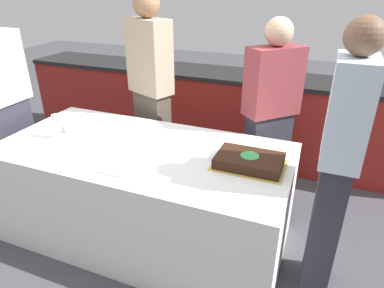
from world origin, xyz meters
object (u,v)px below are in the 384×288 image
at_px(wine_glass, 57,123).
at_px(person_seated_right, 337,167).
at_px(plate_stack, 78,124).
at_px(cake, 249,161).
at_px(person_cutting_cake, 270,119).
at_px(person_standing_back, 151,92).
at_px(person_seated_left, 5,108).

relative_size(wine_glass, person_seated_right, 0.11).
bearing_deg(plate_stack, cake, -3.15).
bearing_deg(wine_glass, plate_stack, 84.15).
distance_m(cake, person_cutting_cake, 0.68).
xyz_separation_m(plate_stack, person_standing_back, (0.33, 0.60, 0.12)).
height_order(wine_glass, person_seated_right, person_seated_right).
xyz_separation_m(plate_stack, person_cutting_cake, (1.37, 0.60, 0.02)).
bearing_deg(person_cutting_cake, wine_glass, -16.23).
bearing_deg(cake, person_seated_left, -178.99).
height_order(cake, plate_stack, plate_stack).
distance_m(plate_stack, person_standing_back, 0.69).
relative_size(cake, person_seated_left, 0.27).
bearing_deg(wine_glass, person_standing_back, 66.54).
xyz_separation_m(cake, wine_glass, (-1.39, -0.12, 0.09)).
height_order(person_cutting_cake, person_standing_back, person_standing_back).
bearing_deg(person_cutting_cake, person_standing_back, -46.09).
xyz_separation_m(person_seated_left, person_seated_right, (2.47, 0.00, -0.01)).
bearing_deg(wine_glass, person_cutting_cake, 29.86).
height_order(cake, person_seated_left, person_seated_left).
bearing_deg(person_standing_back, plate_stack, 84.47).
height_order(person_cutting_cake, person_seated_right, person_seated_right).
bearing_deg(cake, person_standing_back, 146.92).
relative_size(plate_stack, person_standing_back, 0.13).
xyz_separation_m(cake, person_standing_back, (-1.04, 0.68, 0.12)).
relative_size(wine_glass, person_standing_back, 0.11).
height_order(wine_glass, person_cutting_cake, person_cutting_cake).
bearing_deg(person_seated_left, person_cutting_cake, -70.17).
relative_size(cake, person_standing_back, 0.26).
distance_m(plate_stack, person_seated_left, 0.63).
xyz_separation_m(wine_glass, person_seated_right, (1.88, 0.08, -0.00)).
xyz_separation_m(cake, person_cutting_cake, (0.00, 0.68, 0.03)).
relative_size(person_cutting_cake, person_seated_right, 0.95).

